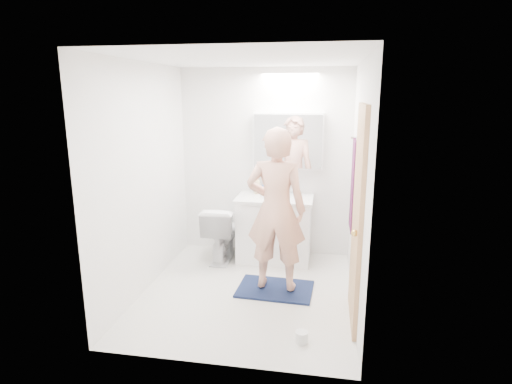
% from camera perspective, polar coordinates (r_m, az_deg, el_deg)
% --- Properties ---
extents(floor, '(2.50, 2.50, 0.00)m').
position_cam_1_polar(floor, '(4.61, -1.17, -13.51)').
color(floor, silver).
rests_on(floor, ground).
extents(ceiling, '(2.50, 2.50, 0.00)m').
position_cam_1_polar(ceiling, '(4.12, -1.34, 17.77)').
color(ceiling, white).
rests_on(ceiling, floor).
extents(wall_back, '(2.50, 0.00, 2.50)m').
position_cam_1_polar(wall_back, '(5.41, 1.28, 3.99)').
color(wall_back, white).
rests_on(wall_back, floor).
extents(wall_front, '(2.50, 0.00, 2.50)m').
position_cam_1_polar(wall_front, '(3.03, -5.78, -3.70)').
color(wall_front, white).
rests_on(wall_front, floor).
extents(wall_left, '(0.00, 2.50, 2.50)m').
position_cam_1_polar(wall_left, '(4.54, -15.01, 1.69)').
color(wall_left, white).
rests_on(wall_left, floor).
extents(wall_right, '(0.00, 2.50, 2.50)m').
position_cam_1_polar(wall_right, '(4.14, 13.86, 0.66)').
color(wall_right, white).
rests_on(wall_right, floor).
extents(vanity_cabinet, '(0.90, 0.55, 0.78)m').
position_cam_1_polar(vanity_cabinet, '(5.32, 2.53, -5.21)').
color(vanity_cabinet, white).
rests_on(vanity_cabinet, floor).
extents(countertop, '(0.95, 0.58, 0.04)m').
position_cam_1_polar(countertop, '(5.20, 2.58, -0.93)').
color(countertop, white).
rests_on(countertop, vanity_cabinet).
extents(sink_basin, '(0.36, 0.36, 0.03)m').
position_cam_1_polar(sink_basin, '(5.22, 2.62, -0.47)').
color(sink_basin, white).
rests_on(sink_basin, countertop).
extents(faucet, '(0.02, 0.02, 0.16)m').
position_cam_1_polar(faucet, '(5.39, 2.88, 0.67)').
color(faucet, silver).
rests_on(faucet, countertop).
extents(medicine_cabinet, '(0.88, 0.14, 0.70)m').
position_cam_1_polar(medicine_cabinet, '(5.26, 4.43, 6.98)').
color(medicine_cabinet, white).
rests_on(medicine_cabinet, wall_back).
extents(mirror_panel, '(0.84, 0.01, 0.66)m').
position_cam_1_polar(mirror_panel, '(5.19, 4.35, 6.89)').
color(mirror_panel, silver).
rests_on(mirror_panel, medicine_cabinet).
extents(toilet, '(0.41, 0.71, 0.71)m').
position_cam_1_polar(toilet, '(5.34, -4.72, -5.54)').
color(toilet, white).
rests_on(toilet, floor).
extents(bath_rug, '(0.83, 0.59, 0.02)m').
position_cam_1_polar(bath_rug, '(4.65, 2.63, -13.11)').
color(bath_rug, '#141E3F').
rests_on(bath_rug, floor).
extents(person, '(0.64, 0.44, 1.72)m').
position_cam_1_polar(person, '(4.32, 2.76, -2.45)').
color(person, '#DA9B82').
rests_on(person, bath_rug).
extents(door, '(0.04, 0.80, 2.00)m').
position_cam_1_polar(door, '(3.85, 13.74, -3.37)').
color(door, tan).
rests_on(door, wall_right).
extents(door_knob, '(0.06, 0.06, 0.06)m').
position_cam_1_polar(door_knob, '(3.58, 13.36, -5.49)').
color(door_knob, gold).
rests_on(door_knob, door).
extents(towel, '(0.02, 0.42, 1.00)m').
position_cam_1_polar(towel, '(4.70, 13.09, 0.94)').
color(towel, '#141136').
rests_on(towel, wall_right).
extents(towel_hook, '(0.07, 0.02, 0.02)m').
position_cam_1_polar(towel_hook, '(4.62, 13.27, 7.26)').
color(towel_hook, silver).
rests_on(towel_hook, wall_right).
extents(soap_bottle_a, '(0.09, 0.10, 0.24)m').
position_cam_1_polar(soap_bottle_a, '(5.35, 0.16, 1.05)').
color(soap_bottle_a, beige).
rests_on(soap_bottle_a, countertop).
extents(soap_bottle_b, '(0.08, 0.08, 0.15)m').
position_cam_1_polar(soap_bottle_b, '(5.37, 1.13, 0.62)').
color(soap_bottle_b, '#628AD2').
rests_on(soap_bottle_b, countertop).
extents(toothbrush_cup, '(0.12, 0.12, 0.08)m').
position_cam_1_polar(toothbrush_cup, '(5.31, 5.53, 0.03)').
color(toothbrush_cup, '#4066C0').
rests_on(toothbrush_cup, countertop).
extents(toilet_paper_roll, '(0.11, 0.11, 0.10)m').
position_cam_1_polar(toilet_paper_roll, '(3.80, 6.25, -19.11)').
color(toilet_paper_roll, white).
rests_on(toilet_paper_roll, floor).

